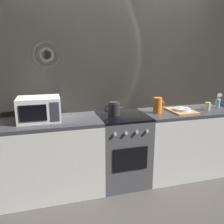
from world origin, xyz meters
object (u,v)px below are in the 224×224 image
at_px(kettle, 114,109).
at_px(dish_pile, 181,110).
at_px(microwave, 39,109).
at_px(pitcher, 158,105).
at_px(spice_jar, 208,106).
at_px(stove_unit, 122,149).
at_px(spray_bottle, 218,103).

relative_size(kettle, dish_pile, 0.71).
height_order(microwave, kettle, microwave).
xyz_separation_m(pitcher, spice_jar, (0.72, -0.04, -0.05)).
bearing_deg(stove_unit, pitcher, -1.23).
relative_size(stove_unit, pitcher, 4.50).
distance_m(kettle, spray_bottle, 1.49).
relative_size(kettle, spray_bottle, 1.40).
bearing_deg(stove_unit, dish_pile, -2.40).
xyz_separation_m(kettle, dish_pile, (0.90, -0.07, -0.06)).
xyz_separation_m(microwave, pitcher, (1.44, -0.03, -0.03)).
height_order(kettle, spice_jar, kettle).
height_order(stove_unit, spice_jar, spice_jar).
relative_size(microwave, spice_jar, 4.38).
bearing_deg(kettle, pitcher, -4.31).
distance_m(stove_unit, pitcher, 0.72).
bearing_deg(kettle, stove_unit, -17.78).
xyz_separation_m(stove_unit, kettle, (-0.10, 0.03, 0.53)).
bearing_deg(spray_bottle, spice_jar, -167.08).
relative_size(stove_unit, microwave, 1.96).
relative_size(microwave, dish_pile, 1.15).
bearing_deg(pitcher, stove_unit, 178.77).
height_order(stove_unit, kettle, kettle).
bearing_deg(dish_pile, microwave, 178.14).
relative_size(stove_unit, spice_jar, 8.57).
relative_size(dish_pile, spice_jar, 3.81).
relative_size(kettle, spice_jar, 2.71).
bearing_deg(pitcher, spice_jar, -2.82).
height_order(pitcher, spice_jar, pitcher).
bearing_deg(dish_pile, pitcher, 176.00).
bearing_deg(kettle, microwave, -179.47).
height_order(pitcher, spray_bottle, spray_bottle).
xyz_separation_m(dish_pile, spray_bottle, (0.59, 0.03, 0.06)).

